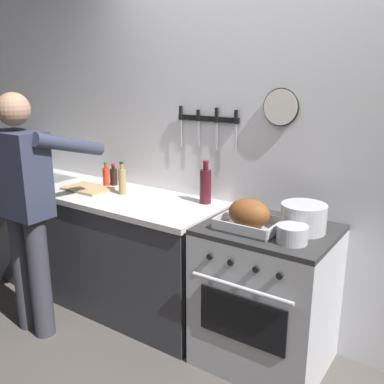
{
  "coord_description": "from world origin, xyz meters",
  "views": [
    {
      "loc": [
        1.18,
        -1.22,
        1.78
      ],
      "look_at": [
        -0.23,
        0.85,
        1.08
      ],
      "focal_mm": 40.13,
      "sensor_mm": 36.0,
      "label": 1
    }
  ],
  "objects_px": {
    "cutting_board": "(88,189)",
    "bottle_hot_sauce": "(106,177)",
    "person_cook": "(26,201)",
    "saucepan": "(292,234)",
    "roasting_pan": "(249,216)",
    "bottle_vinegar": "(122,181)",
    "bottle_wine_red": "(205,186)",
    "bottle_soy_sauce": "(114,176)",
    "stock_pot": "(303,218)",
    "stove": "(266,296)"
  },
  "relations": [
    {
      "from": "person_cook",
      "to": "bottle_wine_red",
      "type": "height_order",
      "value": "person_cook"
    },
    {
      "from": "bottle_soy_sauce",
      "to": "stock_pot",
      "type": "bearing_deg",
      "value": -5.09
    },
    {
      "from": "roasting_pan",
      "to": "bottle_soy_sauce",
      "type": "relative_size",
      "value": 2.02
    },
    {
      "from": "saucepan",
      "to": "bottle_hot_sauce",
      "type": "bearing_deg",
      "value": 171.15
    },
    {
      "from": "roasting_pan",
      "to": "bottle_hot_sauce",
      "type": "xyz_separation_m",
      "value": [
        -1.35,
        0.21,
        0.0
      ]
    },
    {
      "from": "stove",
      "to": "cutting_board",
      "type": "xyz_separation_m",
      "value": [
        -1.51,
        -0.03,
        0.46
      ]
    },
    {
      "from": "bottle_soy_sauce",
      "to": "stove",
      "type": "bearing_deg",
      "value": -7.77
    },
    {
      "from": "stove",
      "to": "person_cook",
      "type": "relative_size",
      "value": 0.54
    },
    {
      "from": "bottle_wine_red",
      "to": "bottle_hot_sauce",
      "type": "bearing_deg",
      "value": -174.25
    },
    {
      "from": "cutting_board",
      "to": "bottle_hot_sauce",
      "type": "bearing_deg",
      "value": 63.28
    },
    {
      "from": "bottle_vinegar",
      "to": "bottle_wine_red",
      "type": "xyz_separation_m",
      "value": [
        0.63,
        0.16,
        0.02
      ]
    },
    {
      "from": "saucepan",
      "to": "stove",
      "type": "bearing_deg",
      "value": 143.54
    },
    {
      "from": "roasting_pan",
      "to": "person_cook",
      "type": "bearing_deg",
      "value": -160.74
    },
    {
      "from": "bottle_vinegar",
      "to": "bottle_soy_sauce",
      "type": "height_order",
      "value": "bottle_vinegar"
    },
    {
      "from": "stock_pot",
      "to": "saucepan",
      "type": "bearing_deg",
      "value": -85.87
    },
    {
      "from": "roasting_pan",
      "to": "saucepan",
      "type": "distance_m",
      "value": 0.29
    },
    {
      "from": "bottle_hot_sauce",
      "to": "bottle_wine_red",
      "type": "distance_m",
      "value": 0.87
    },
    {
      "from": "person_cook",
      "to": "roasting_pan",
      "type": "bearing_deg",
      "value": -62.84
    },
    {
      "from": "bottle_soy_sauce",
      "to": "bottle_wine_red",
      "type": "bearing_deg",
      "value": -0.04
    },
    {
      "from": "saucepan",
      "to": "bottle_wine_red",
      "type": "xyz_separation_m",
      "value": [
        -0.77,
        0.34,
        0.08
      ]
    },
    {
      "from": "stock_pot",
      "to": "bottle_wine_red",
      "type": "height_order",
      "value": "bottle_wine_red"
    },
    {
      "from": "stove",
      "to": "person_cook",
      "type": "height_order",
      "value": "person_cook"
    },
    {
      "from": "roasting_pan",
      "to": "bottle_vinegar",
      "type": "distance_m",
      "value": 1.13
    },
    {
      "from": "person_cook",
      "to": "bottle_hot_sauce",
      "type": "xyz_separation_m",
      "value": [
        0.04,
        0.69,
        0.03
      ]
    },
    {
      "from": "roasting_pan",
      "to": "saucepan",
      "type": "height_order",
      "value": "roasting_pan"
    },
    {
      "from": "person_cook",
      "to": "cutting_board",
      "type": "height_order",
      "value": "person_cook"
    },
    {
      "from": "person_cook",
      "to": "bottle_wine_red",
      "type": "xyz_separation_m",
      "value": [
        0.91,
        0.78,
        0.07
      ]
    },
    {
      "from": "stock_pot",
      "to": "bottle_soy_sauce",
      "type": "bearing_deg",
      "value": 174.91
    },
    {
      "from": "bottle_vinegar",
      "to": "roasting_pan",
      "type": "bearing_deg",
      "value": -7.08
    },
    {
      "from": "bottle_hot_sauce",
      "to": "stock_pot",
      "type": "bearing_deg",
      "value": -2.01
    },
    {
      "from": "saucepan",
      "to": "bottle_soy_sauce",
      "type": "distance_m",
      "value": 1.68
    },
    {
      "from": "stove",
      "to": "bottle_wine_red",
      "type": "bearing_deg",
      "value": 161.0
    },
    {
      "from": "bottle_hot_sauce",
      "to": "bottle_soy_sauce",
      "type": "xyz_separation_m",
      "value": [
        -0.01,
        0.09,
        -0.01
      ]
    },
    {
      "from": "person_cook",
      "to": "saucepan",
      "type": "distance_m",
      "value": 1.73
    },
    {
      "from": "saucepan",
      "to": "bottle_soy_sauce",
      "type": "height_order",
      "value": "bottle_soy_sauce"
    },
    {
      "from": "stove",
      "to": "bottle_vinegar",
      "type": "bearing_deg",
      "value": 178.07
    },
    {
      "from": "person_cook",
      "to": "saucepan",
      "type": "height_order",
      "value": "person_cook"
    },
    {
      "from": "stock_pot",
      "to": "bottle_hot_sauce",
      "type": "height_order",
      "value": "bottle_hot_sauce"
    },
    {
      "from": "cutting_board",
      "to": "bottle_hot_sauce",
      "type": "relative_size",
      "value": 1.78
    },
    {
      "from": "bottle_wine_red",
      "to": "stock_pot",
      "type": "bearing_deg",
      "value": -10.84
    },
    {
      "from": "stove",
      "to": "bottle_wine_red",
      "type": "height_order",
      "value": "bottle_wine_red"
    },
    {
      "from": "stock_pot",
      "to": "bottle_soy_sauce",
      "type": "xyz_separation_m",
      "value": [
        -1.63,
        0.14,
        -0.01
      ]
    },
    {
      "from": "roasting_pan",
      "to": "cutting_board",
      "type": "distance_m",
      "value": 1.42
    },
    {
      "from": "roasting_pan",
      "to": "bottle_hot_sauce",
      "type": "height_order",
      "value": "bottle_hot_sauce"
    },
    {
      "from": "bottle_hot_sauce",
      "to": "bottle_soy_sauce",
      "type": "height_order",
      "value": "bottle_hot_sauce"
    },
    {
      "from": "stove",
      "to": "saucepan",
      "type": "height_order",
      "value": "saucepan"
    },
    {
      "from": "roasting_pan",
      "to": "bottle_soy_sauce",
      "type": "bearing_deg",
      "value": 167.74
    },
    {
      "from": "bottle_hot_sauce",
      "to": "bottle_soy_sauce",
      "type": "distance_m",
      "value": 0.09
    },
    {
      "from": "stove",
      "to": "bottle_soy_sauce",
      "type": "xyz_separation_m",
      "value": [
        -1.44,
        0.2,
        0.52
      ]
    },
    {
      "from": "stove",
      "to": "saucepan",
      "type": "bearing_deg",
      "value": -36.46
    }
  ]
}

